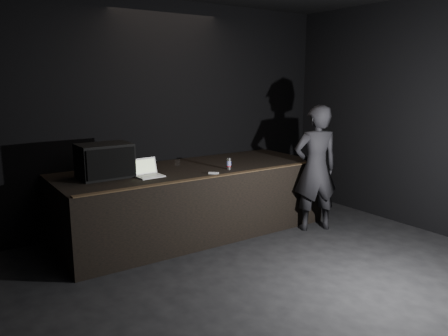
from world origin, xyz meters
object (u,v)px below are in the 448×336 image
beer_can (229,164)px  laptop (148,172)px  stage_monitor (105,161)px  person (316,168)px  stage_riser (193,200)px

beer_can → laptop: bearing=168.4°
beer_can → stage_monitor: bearing=163.7°
stage_monitor → beer_can: stage_monitor is taller
stage_monitor → laptop: (0.50, -0.25, -0.17)m
person → stage_riser: bearing=-10.0°
laptop → beer_can: (1.17, -0.24, 0.02)m
laptop → beer_can: 1.19m
stage_monitor → person: (2.91, -1.02, -0.27)m
laptop → beer_can: size_ratio=2.14×
laptop → person: (2.41, -0.77, -0.10)m
stage_monitor → laptop: stage_monitor is taller
stage_riser → laptop: 0.99m
stage_monitor → person: bearing=-20.0°
stage_riser → beer_can: (0.37, -0.42, 0.58)m
stage_monitor → person: 3.10m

